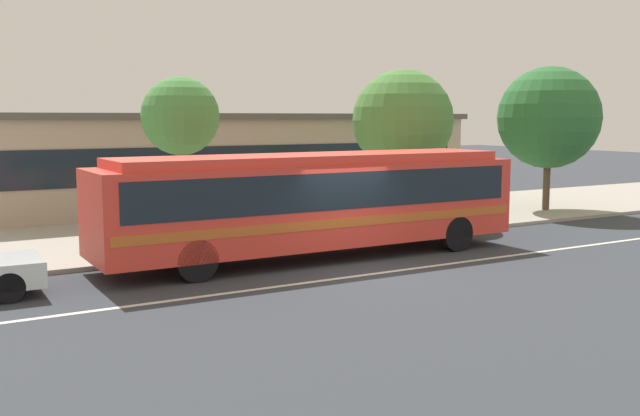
{
  "coord_description": "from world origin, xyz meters",
  "views": [
    {
      "loc": [
        -9.86,
        -15.0,
        3.78
      ],
      "look_at": [
        0.19,
        2.02,
        1.3
      ],
      "focal_mm": 40.73,
      "sensor_mm": 36.0,
      "label": 1
    }
  ],
  "objects_px": {
    "transit_bus": "(315,198)",
    "pedestrian_walking_along_curb": "(149,217)",
    "street_tree_near_stop": "(181,118)",
    "street_tree_mid_block": "(403,121)",
    "pedestrian_waiting_near_sign": "(432,199)",
    "pedestrian_standing_by_tree": "(113,217)",
    "street_tree_far_end": "(549,118)",
    "bus_stop_sign": "(379,181)"
  },
  "relations": [
    {
      "from": "bus_stop_sign",
      "to": "street_tree_mid_block",
      "type": "bearing_deg",
      "value": 41.03
    },
    {
      "from": "street_tree_mid_block",
      "to": "street_tree_far_end",
      "type": "height_order",
      "value": "street_tree_far_end"
    },
    {
      "from": "transit_bus",
      "to": "pedestrian_waiting_near_sign",
      "type": "height_order",
      "value": "transit_bus"
    },
    {
      "from": "street_tree_mid_block",
      "to": "pedestrian_waiting_near_sign",
      "type": "bearing_deg",
      "value": -104.38
    },
    {
      "from": "pedestrian_standing_by_tree",
      "to": "street_tree_far_end",
      "type": "height_order",
      "value": "street_tree_far_end"
    },
    {
      "from": "transit_bus",
      "to": "pedestrian_walking_along_curb",
      "type": "height_order",
      "value": "transit_bus"
    },
    {
      "from": "street_tree_mid_block",
      "to": "street_tree_far_end",
      "type": "bearing_deg",
      "value": -6.95
    },
    {
      "from": "pedestrian_walking_along_curb",
      "to": "pedestrian_standing_by_tree",
      "type": "xyz_separation_m",
      "value": [
        -1.02,
        -0.09,
        0.08
      ]
    },
    {
      "from": "transit_bus",
      "to": "street_tree_far_end",
      "type": "height_order",
      "value": "street_tree_far_end"
    },
    {
      "from": "street_tree_near_stop",
      "to": "street_tree_mid_block",
      "type": "distance_m",
      "value": 8.09
    },
    {
      "from": "pedestrian_waiting_near_sign",
      "to": "street_tree_mid_block",
      "type": "distance_m",
      "value": 3.59
    },
    {
      "from": "transit_bus",
      "to": "pedestrian_walking_along_curb",
      "type": "relative_size",
      "value": 7.44
    },
    {
      "from": "bus_stop_sign",
      "to": "street_tree_far_end",
      "type": "xyz_separation_m",
      "value": [
        9.2,
        1.51,
        1.97
      ]
    },
    {
      "from": "bus_stop_sign",
      "to": "street_tree_near_stop",
      "type": "bearing_deg",
      "value": 152.2
    },
    {
      "from": "transit_bus",
      "to": "street_tree_near_stop",
      "type": "height_order",
      "value": "street_tree_near_stop"
    },
    {
      "from": "pedestrian_waiting_near_sign",
      "to": "street_tree_mid_block",
      "type": "bearing_deg",
      "value": 75.62
    },
    {
      "from": "pedestrian_waiting_near_sign",
      "to": "street_tree_far_end",
      "type": "xyz_separation_m",
      "value": [
        7.17,
        1.65,
        2.65
      ]
    },
    {
      "from": "pedestrian_waiting_near_sign",
      "to": "street_tree_near_stop",
      "type": "relative_size",
      "value": 0.34
    },
    {
      "from": "pedestrian_standing_by_tree",
      "to": "bus_stop_sign",
      "type": "height_order",
      "value": "bus_stop_sign"
    },
    {
      "from": "street_tree_near_stop",
      "to": "street_tree_mid_block",
      "type": "xyz_separation_m",
      "value": [
        8.07,
        -0.54,
        -0.09
      ]
    },
    {
      "from": "pedestrian_standing_by_tree",
      "to": "street_tree_mid_block",
      "type": "distance_m",
      "value": 11.17
    },
    {
      "from": "pedestrian_walking_along_curb",
      "to": "street_tree_far_end",
      "type": "bearing_deg",
      "value": 2.22
    },
    {
      "from": "street_tree_far_end",
      "to": "transit_bus",
      "type": "bearing_deg",
      "value": -164.82
    },
    {
      "from": "pedestrian_standing_by_tree",
      "to": "street_tree_near_stop",
      "type": "xyz_separation_m",
      "value": [
        2.7,
        2.07,
        2.62
      ]
    },
    {
      "from": "pedestrian_standing_by_tree",
      "to": "street_tree_mid_block",
      "type": "relative_size",
      "value": 0.32
    },
    {
      "from": "pedestrian_waiting_near_sign",
      "to": "pedestrian_walking_along_curb",
      "type": "height_order",
      "value": "pedestrian_waiting_near_sign"
    },
    {
      "from": "street_tree_near_stop",
      "to": "street_tree_far_end",
      "type": "xyz_separation_m",
      "value": [
        14.62,
        -1.34,
        0.01
      ]
    },
    {
      "from": "pedestrian_standing_by_tree",
      "to": "bus_stop_sign",
      "type": "distance_m",
      "value": 8.18
    },
    {
      "from": "street_tree_near_stop",
      "to": "pedestrian_waiting_near_sign",
      "type": "bearing_deg",
      "value": -21.92
    },
    {
      "from": "pedestrian_walking_along_curb",
      "to": "street_tree_near_stop",
      "type": "height_order",
      "value": "street_tree_near_stop"
    },
    {
      "from": "pedestrian_walking_along_curb",
      "to": "pedestrian_standing_by_tree",
      "type": "relative_size",
      "value": 0.92
    },
    {
      "from": "street_tree_far_end",
      "to": "street_tree_near_stop",
      "type": "bearing_deg",
      "value": 174.75
    },
    {
      "from": "bus_stop_sign",
      "to": "pedestrian_waiting_near_sign",
      "type": "bearing_deg",
      "value": -3.95
    },
    {
      "from": "street_tree_near_stop",
      "to": "street_tree_mid_block",
      "type": "height_order",
      "value": "street_tree_mid_block"
    },
    {
      "from": "pedestrian_waiting_near_sign",
      "to": "street_tree_mid_block",
      "type": "height_order",
      "value": "street_tree_mid_block"
    },
    {
      "from": "pedestrian_walking_along_curb",
      "to": "street_tree_near_stop",
      "type": "relative_size",
      "value": 0.32
    },
    {
      "from": "transit_bus",
      "to": "bus_stop_sign",
      "type": "bearing_deg",
      "value": 29.15
    },
    {
      "from": "pedestrian_walking_along_curb",
      "to": "transit_bus",
      "type": "bearing_deg",
      "value": -37.33
    },
    {
      "from": "bus_stop_sign",
      "to": "street_tree_near_stop",
      "type": "relative_size",
      "value": 0.53
    },
    {
      "from": "bus_stop_sign",
      "to": "street_tree_far_end",
      "type": "bearing_deg",
      "value": 9.34
    },
    {
      "from": "street_tree_mid_block",
      "to": "street_tree_near_stop",
      "type": "bearing_deg",
      "value": 176.14
    },
    {
      "from": "pedestrian_waiting_near_sign",
      "to": "pedestrian_walking_along_curb",
      "type": "relative_size",
      "value": 1.06
    }
  ]
}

